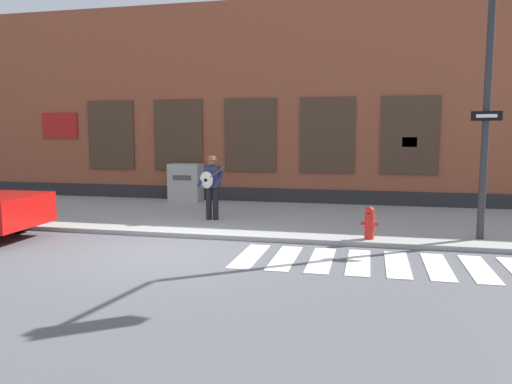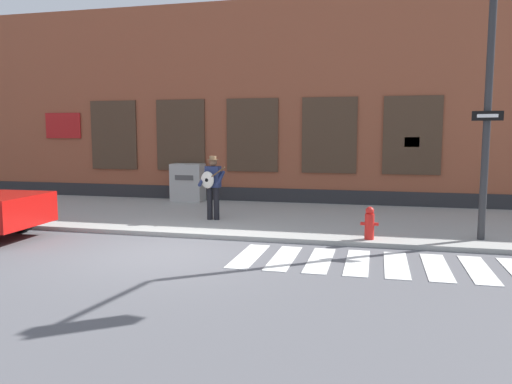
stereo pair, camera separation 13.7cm
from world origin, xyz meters
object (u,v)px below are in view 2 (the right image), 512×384
busker (212,184)px  utility_box (188,182)px  traffic_light (493,54)px  fire_hydrant (369,223)px

busker → utility_box: size_ratio=1.34×
utility_box → busker: bearing=-59.2°
traffic_light → fire_hydrant: (-2.18, 0.35, -3.38)m
busker → fire_hydrant: size_ratio=2.37×
traffic_light → utility_box: size_ratio=4.40×
busker → fire_hydrant: busker is taller
busker → fire_hydrant: bearing=-20.5°
utility_box → fire_hydrant: bearing=-38.7°
traffic_light → fire_hydrant: 4.04m
busker → utility_box: bearing=120.8°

